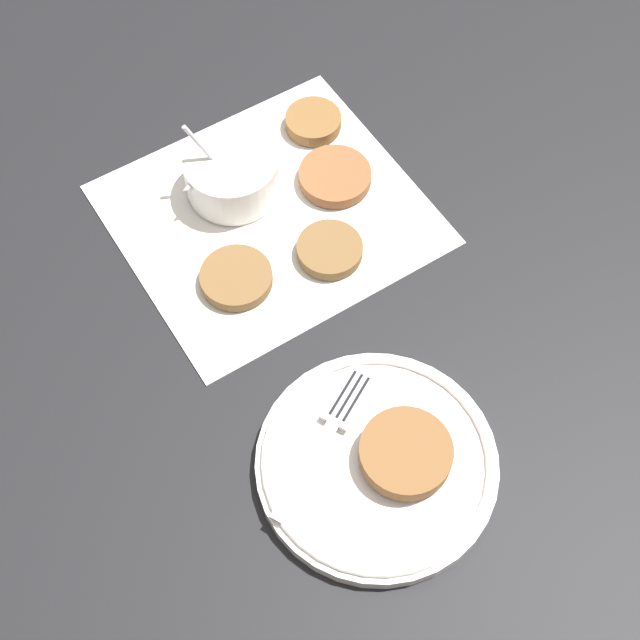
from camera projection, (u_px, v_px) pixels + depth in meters
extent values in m
plane|color=black|center=(265.00, 210.00, 0.98)|extent=(4.00, 4.00, 0.00)
cube|color=silver|center=(272.00, 212.00, 0.98)|extent=(0.34, 0.32, 0.00)
cylinder|color=white|center=(232.00, 175.00, 0.97)|extent=(0.10, 0.10, 0.05)
cylinder|color=#C65123|center=(233.00, 180.00, 0.98)|extent=(0.09, 0.09, 0.03)
cone|color=white|center=(192.00, 186.00, 0.94)|extent=(0.02, 0.02, 0.02)
cylinder|color=silver|center=(209.00, 155.00, 0.95)|extent=(0.04, 0.04, 0.08)
cylinder|color=brown|center=(313.00, 121.00, 1.03)|extent=(0.07, 0.07, 0.02)
cylinder|color=brown|center=(236.00, 278.00, 0.93)|extent=(0.08, 0.08, 0.01)
cylinder|color=brown|center=(330.00, 250.00, 0.94)|extent=(0.07, 0.07, 0.01)
cylinder|color=brown|center=(335.00, 176.00, 0.99)|extent=(0.08, 0.08, 0.01)
cylinder|color=white|center=(377.00, 464.00, 0.83)|extent=(0.23, 0.23, 0.02)
torus|color=white|center=(377.00, 460.00, 0.82)|extent=(0.22, 0.22, 0.01)
cylinder|color=brown|center=(406.00, 453.00, 0.81)|extent=(0.09, 0.09, 0.02)
cube|color=silver|center=(305.00, 471.00, 0.81)|extent=(0.10, 0.05, 0.00)
cube|color=silver|center=(349.00, 397.00, 0.84)|extent=(0.07, 0.05, 0.00)
cube|color=black|center=(356.00, 399.00, 0.84)|extent=(0.05, 0.02, 0.00)
cube|color=black|center=(349.00, 396.00, 0.84)|extent=(0.05, 0.02, 0.00)
cube|color=black|center=(343.00, 392.00, 0.84)|extent=(0.05, 0.02, 0.00)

